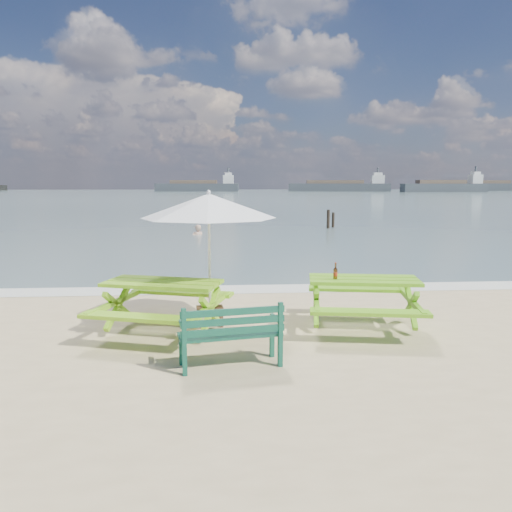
{
  "coord_description": "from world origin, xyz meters",
  "views": [
    {
      "loc": [
        -0.61,
        -6.43,
        2.4
      ],
      "look_at": [
        0.06,
        3.0,
        1.0
      ],
      "focal_mm": 35.0,
      "sensor_mm": 36.0,
      "label": 1
    }
  ],
  "objects": [
    {
      "name": "sea",
      "position": [
        0.0,
        85.0,
        0.0
      ],
      "size": [
        300.0,
        300.0,
        0.0
      ],
      "primitive_type": "plane",
      "color": "slate",
      "rests_on": "ground"
    },
    {
      "name": "foam_strip",
      "position": [
        0.0,
        4.6,
        0.01
      ],
      "size": [
        22.0,
        0.9,
        0.01
      ],
      "primitive_type": "cube",
      "color": "silver",
      "rests_on": "ground"
    },
    {
      "name": "picnic_table_left",
      "position": [
        -1.54,
        1.36,
        0.41
      ],
      "size": [
        2.29,
        2.43,
        0.86
      ],
      "color": "#7BBA1C",
      "rests_on": "ground"
    },
    {
      "name": "picnic_table_right",
      "position": [
        1.72,
        1.44,
        0.41
      ],
      "size": [
        2.06,
        2.23,
        0.84
      ],
      "color": "#67AF1A",
      "rests_on": "ground"
    },
    {
      "name": "park_bench",
      "position": [
        -0.5,
        -0.11,
        0.26
      ],
      "size": [
        1.4,
        0.69,
        0.83
      ],
      "color": "#104634",
      "rests_on": "ground"
    },
    {
      "name": "side_table",
      "position": [
        -0.8,
        1.82,
        0.15
      ],
      "size": [
        0.49,
        0.49,
        0.29
      ],
      "color": "brown",
      "rests_on": "ground"
    },
    {
      "name": "patio_umbrella",
      "position": [
        -0.8,
        1.82,
        2.01
      ],
      "size": [
        2.45,
        2.45,
        2.22
      ],
      "color": "silver",
      "rests_on": "ground"
    },
    {
      "name": "beer_bottle",
      "position": [
        1.24,
        1.42,
        0.93
      ],
      "size": [
        0.07,
        0.07,
        0.27
      ],
      "color": "brown",
      "rests_on": "picnic_table_right"
    },
    {
      "name": "swimmer",
      "position": [
        -1.69,
        16.8,
        -0.36
      ],
      "size": [
        0.7,
        0.58,
        1.65
      ],
      "color": "tan",
      "rests_on": "ground"
    },
    {
      "name": "mooring_pilings",
      "position": [
        5.19,
        19.63,
        0.36
      ],
      "size": [
        0.55,
        0.75,
        1.18
      ],
      "color": "black",
      "rests_on": "ground"
    },
    {
      "name": "cargo_ships",
      "position": [
        54.07,
        124.86,
        1.18
      ],
      "size": [
        136.44,
        25.05,
        4.4
      ],
      "color": "#383D42",
      "rests_on": "ground"
    }
  ]
}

